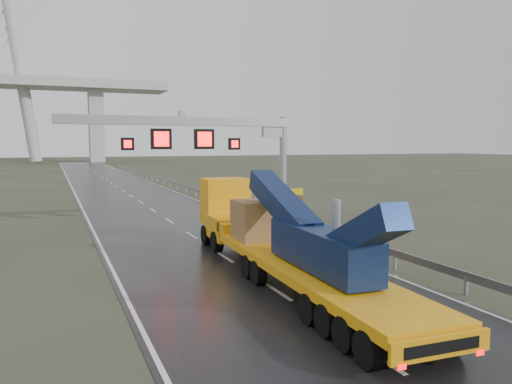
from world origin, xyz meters
name	(u,v)px	position (x,y,z in m)	size (l,w,h in m)	color
ground	(334,329)	(0.00, 0.00, 0.00)	(400.00, 400.00, 0.00)	#303323
road	(131,196)	(0.00, 40.00, 0.01)	(11.00, 200.00, 0.02)	black
guardrail	(217,197)	(6.10, 30.00, 0.70)	(0.20, 140.00, 1.40)	gray
sign_gantry	(215,141)	(2.10, 17.99, 5.61)	(14.90, 1.20, 7.42)	#A8A8A3
heavy_haul_truck	(269,232)	(0.97, 6.91, 1.66)	(3.34, 18.31, 4.28)	#E0B20C
exit_sign_pair	(292,199)	(7.10, 17.00, 1.77)	(1.46, 0.30, 2.52)	#9A9CA2
striped_barrier	(274,217)	(6.00, 17.48, 0.55)	(0.65, 0.35, 1.10)	red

